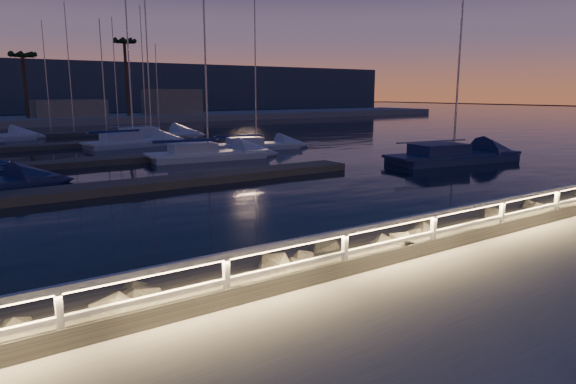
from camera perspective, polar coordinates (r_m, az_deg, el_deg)
name	(u,v)px	position (r m, az deg, el deg)	size (l,w,h in m)	color
ground	(405,258)	(13.20, 12.91, -7.18)	(400.00, 400.00, 0.00)	#A59E95
harbor_water	(89,161)	(41.00, -21.22, 3.27)	(400.00, 440.00, 0.60)	black
guard_rail	(405,229)	(12.93, 12.85, -3.98)	(44.11, 0.12, 1.06)	silver
floating_docks	(84,151)	(42.18, -21.68, 4.21)	(22.00, 36.00, 0.40)	#5C544C
far_shore	(11,119)	(83.04, -28.46, 7.15)	(160.00, 14.00, 5.20)	#A59E95
palm_center	(22,57)	(82.31, -27.42, 13.15)	(3.00, 3.00, 9.70)	#4D3724
palm_right	(124,45)	(84.57, -17.72, 15.29)	(3.00, 3.00, 12.20)	#4D3724
sailboat_c	(205,153)	(36.35, -9.22, 4.25)	(8.73, 3.55, 14.41)	silver
sailboat_d	(450,156)	(36.21, 17.58, 3.89)	(10.16, 4.46, 16.63)	navy
sailboat_g	(131,142)	(46.45, -17.05, 5.37)	(8.77, 3.77, 14.42)	silver
sailboat_h	(254,145)	(42.51, -3.81, 5.27)	(7.79, 3.52, 12.73)	silver
sailboat_l	(149,135)	(53.05, -15.19, 6.13)	(9.49, 3.37, 15.78)	silver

